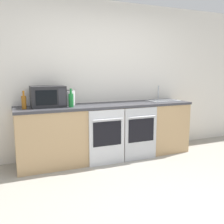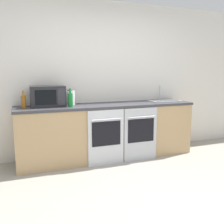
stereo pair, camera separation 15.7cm
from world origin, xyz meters
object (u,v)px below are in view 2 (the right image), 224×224
(bottle_amber, at_px, (24,101))
(sink, at_px, (164,100))
(oven_right, at_px, (141,134))
(kettle, at_px, (70,98))
(oven_left, at_px, (106,137))
(bottle_green, at_px, (70,100))
(microwave, at_px, (48,96))

(bottle_amber, bearing_deg, sink, 1.96)
(oven_right, relative_size, kettle, 3.59)
(oven_right, bearing_deg, oven_left, 180.00)
(oven_left, xyz_separation_m, bottle_green, (-0.49, 0.22, 0.58))
(microwave, xyz_separation_m, bottle_green, (0.31, -0.16, -0.05))
(microwave, bearing_deg, bottle_amber, -163.84)
(oven_right, height_order, kettle, kettle)
(oven_left, distance_m, oven_right, 0.59)
(kettle, bearing_deg, bottle_green, -99.26)
(oven_right, xyz_separation_m, sink, (0.64, 0.36, 0.48))
(oven_right, distance_m, sink, 0.88)
(bottle_amber, bearing_deg, bottle_green, -5.01)
(oven_right, relative_size, bottle_amber, 3.30)
(microwave, xyz_separation_m, sink, (2.03, -0.02, -0.14))
(microwave, bearing_deg, oven_right, -15.34)
(microwave, height_order, bottle_amber, microwave)
(oven_left, distance_m, bottle_amber, 1.32)
(kettle, bearing_deg, oven_left, -44.99)
(oven_right, relative_size, bottle_green, 3.08)
(bottle_amber, relative_size, kettle, 1.09)
(oven_left, height_order, bottle_amber, bottle_amber)
(oven_left, distance_m, sink, 1.37)
(oven_left, height_order, kettle, kettle)
(microwave, distance_m, kettle, 0.36)
(sink, bearing_deg, bottle_amber, -178.04)
(bottle_amber, relative_size, bottle_green, 0.93)
(oven_left, xyz_separation_m, bottle_amber, (-1.16, 0.28, 0.57))
(bottle_amber, height_order, sink, sink)
(microwave, height_order, sink, microwave)
(oven_left, distance_m, kettle, 0.87)
(bottle_green, distance_m, kettle, 0.23)
(oven_right, distance_m, bottle_amber, 1.85)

